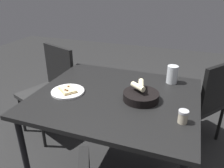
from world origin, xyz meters
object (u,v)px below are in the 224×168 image
at_px(dining_table, 116,103).
at_px(chair_spare, 51,85).
at_px(pizza_plate, 68,91).
at_px(pepper_shaker, 183,117).
at_px(bread_basket, 141,95).
at_px(chair_far, 203,98).
at_px(beer_glass, 172,75).

height_order(dining_table, chair_spare, chair_spare).
height_order(pizza_plate, pepper_shaker, pepper_shaker).
bearing_deg(dining_table, bread_basket, -2.65).
distance_m(dining_table, chair_spare, 0.95).
bearing_deg(chair_far, beer_glass, -128.81).
xyz_separation_m(dining_table, bread_basket, (0.18, -0.01, 0.10)).
distance_m(dining_table, pepper_shaker, 0.51).
bearing_deg(dining_table, pepper_shaker, -21.91).
relative_size(bread_basket, beer_glass, 1.73).
relative_size(pizza_plate, chair_far, 0.28).
xyz_separation_m(bread_basket, pepper_shaker, (0.28, -0.18, 0.00)).
height_order(chair_far, chair_spare, chair_spare).
bearing_deg(dining_table, chair_spare, 153.78).
relative_size(dining_table, pizza_plate, 4.75).
bearing_deg(dining_table, chair_far, 48.05).
distance_m(dining_table, chair_far, 0.95).
xyz_separation_m(dining_table, pepper_shaker, (0.46, -0.19, 0.10)).
bearing_deg(beer_glass, pizza_plate, -147.90).
relative_size(pepper_shaker, chair_far, 0.09).
height_order(pepper_shaker, chair_spare, chair_spare).
relative_size(dining_table, chair_far, 1.31).
xyz_separation_m(pizza_plate, chair_spare, (-0.50, 0.49, -0.25)).
height_order(pizza_plate, beer_glass, beer_glass).
xyz_separation_m(dining_table, chair_far, (0.62, 0.69, -0.20)).
xyz_separation_m(pepper_shaker, chair_spare, (-1.30, 0.60, -0.28)).
distance_m(bread_basket, chair_spare, 1.13).
bearing_deg(chair_far, chair_spare, -169.09).
distance_m(pizza_plate, chair_spare, 0.75).
bearing_deg(pizza_plate, chair_far, 38.96).
height_order(bread_basket, pepper_shaker, bread_basket).
relative_size(dining_table, chair_spare, 1.26).
distance_m(pizza_plate, bread_basket, 0.52).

